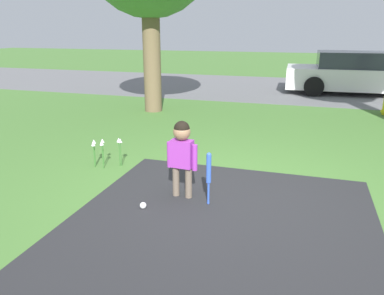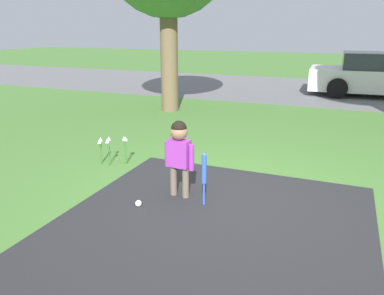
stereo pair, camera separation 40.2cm
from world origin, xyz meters
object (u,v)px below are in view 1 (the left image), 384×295
Objects in this scene: child at (182,149)px; sports_ball at (143,205)px; parked_car at (358,74)px; baseball_bat at (209,171)px.

child is 12.56× the size of sports_ball.
child is at bearing 53.49° from sports_ball.
parked_car is (2.80, 8.87, -0.01)m from child.
child reaches higher than sports_ball.
baseball_bat reaches higher than sports_ball.
baseball_bat is 9.31m from parked_car.
sports_ball is 9.84m from parked_car.
baseball_bat is (0.36, -0.11, -0.20)m from child.
parked_car reaches higher than child.
baseball_bat is 0.84m from sports_ball.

